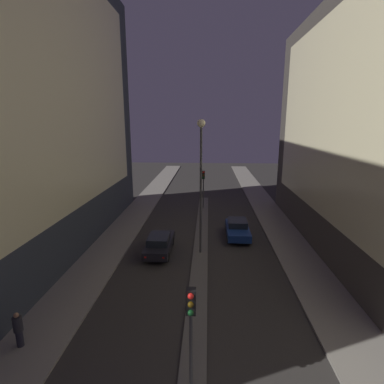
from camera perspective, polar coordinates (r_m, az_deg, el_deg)
name	(u,v)px	position (r m, az deg, el deg)	size (l,w,h in m)	color
building_left	(26,103)	(23.30, -29.12, 14.57)	(6.01, 30.15, 21.51)	#2D333D
building_right	(384,131)	(22.77, 32.74, 9.78)	(6.01, 30.15, 18.01)	#423D38
median_strip	(201,248)	(23.48, 1.66, -10.67)	(1.09, 31.29, 0.10)	#56544F
traffic_light_near	(191,320)	(10.71, -0.19, -23.16)	(0.32, 0.42, 4.23)	#383838
traffic_light_mid	(203,181)	(32.97, 2.19, 2.14)	(0.32, 0.42, 4.23)	#383838
street_lamp	(201,164)	(20.85, 1.72, 5.42)	(0.56, 0.56, 9.65)	#383838
car_left_lane	(159,243)	(22.71, -6.21, -9.71)	(1.75, 4.57, 1.45)	black
car_right_lane	(237,229)	(25.84, 8.65, -6.91)	(1.85, 4.32, 1.43)	navy
pedestrian_on_left_sidewalk	(18,329)	(15.87, -30.18, -21.62)	(0.39, 0.39, 1.60)	black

